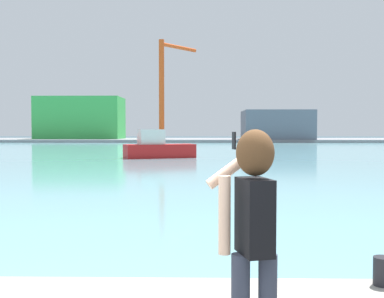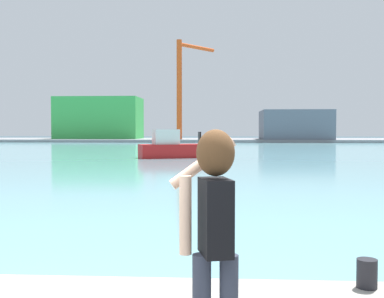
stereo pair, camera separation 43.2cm
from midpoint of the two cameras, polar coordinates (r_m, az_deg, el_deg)
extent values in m
plane|color=#334751|center=(53.58, 2.78, -0.20)|extent=(220.00, 220.00, 0.00)
cube|color=#6BA8B2|center=(55.57, 2.80, -0.10)|extent=(140.00, 100.00, 0.02)
cube|color=gray|center=(95.54, 3.12, 1.07)|extent=(140.00, 20.00, 0.53)
cube|color=black|center=(3.54, 6.35, -8.06)|extent=(0.28, 0.38, 0.56)
sphere|color=#E0B293|center=(3.49, 6.39, -0.60)|extent=(0.22, 0.22, 0.22)
ellipsoid|color=#472D19|center=(3.47, 6.40, -0.46)|extent=(0.28, 0.26, 0.34)
cylinder|color=#E0B293|center=(3.53, 2.75, -7.90)|extent=(0.09, 0.09, 0.58)
cylinder|color=#E0B293|center=(3.69, 4.64, -1.68)|extent=(0.53, 0.21, 0.40)
cube|color=black|center=(3.80, 4.17, 1.00)|extent=(0.03, 0.07, 0.14)
cylinder|color=black|center=(5.81, 22.22, -13.60)|extent=(0.22, 0.22, 0.32)
cube|color=#B21919|center=(39.86, -1.81, -0.24)|extent=(6.15, 3.96, 1.13)
cube|color=silver|center=(39.64, -2.83, 1.46)|extent=(2.44, 2.16, 1.24)
cube|color=green|center=(98.96, -10.86, 3.64)|extent=(16.56, 9.76, 8.31)
cube|color=slate|center=(93.02, 12.29, 2.83)|extent=(12.71, 11.97, 5.45)
cylinder|color=#D84C19|center=(89.58, -1.39, 7.08)|extent=(1.00, 1.00, 18.49)
cylinder|color=#D84C19|center=(94.20, 0.70, 12.03)|extent=(6.66, 8.04, 0.70)
camera|label=1|loc=(0.22, -88.81, 0.05)|focal=44.70mm
camera|label=2|loc=(0.22, 91.19, -0.05)|focal=44.70mm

